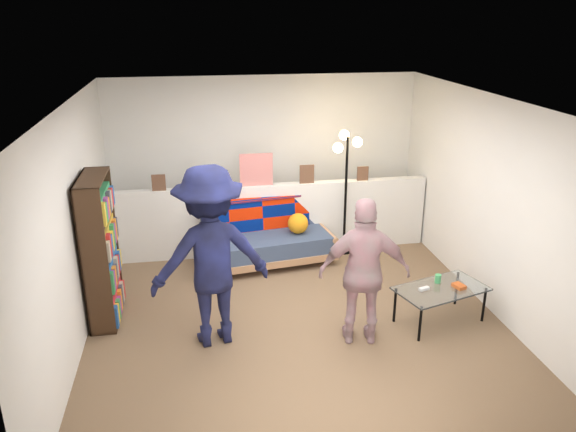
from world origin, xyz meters
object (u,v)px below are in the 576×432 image
at_px(coffee_table, 441,290).
at_px(person_right, 364,273).
at_px(futon_sofa, 267,237).
at_px(person_left, 211,257).
at_px(bookshelf, 101,254).
at_px(floor_lamp, 346,168).

xyz_separation_m(coffee_table, person_right, (-0.96, -0.22, 0.40)).
distance_m(futon_sofa, person_left, 2.08).
bearing_deg(futon_sofa, bookshelf, -149.71).
relative_size(bookshelf, person_right, 1.05).
distance_m(coffee_table, person_right, 1.06).
xyz_separation_m(bookshelf, floor_lamp, (3.10, 1.34, 0.46)).
height_order(bookshelf, floor_lamp, floor_lamp).
bearing_deg(futon_sofa, person_left, -114.10).
xyz_separation_m(futon_sofa, bookshelf, (-1.98, -1.16, 0.41)).
height_order(coffee_table, person_right, person_right).
distance_m(futon_sofa, person_right, 2.26).
relative_size(person_left, person_right, 1.21).
xyz_separation_m(floor_lamp, person_right, (-0.41, -2.28, -0.45)).
height_order(coffee_table, floor_lamp, floor_lamp).
xyz_separation_m(coffee_table, floor_lamp, (-0.54, 2.07, 0.84)).
height_order(futon_sofa, floor_lamp, floor_lamp).
bearing_deg(futon_sofa, coffee_table, -48.65).
bearing_deg(coffee_table, person_left, 178.42).
bearing_deg(person_left, bookshelf, -40.42).
xyz_separation_m(bookshelf, person_left, (1.17, -0.66, 0.18)).
bearing_deg(bookshelf, futon_sofa, 30.29).
bearing_deg(futon_sofa, floor_lamp, 9.06).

